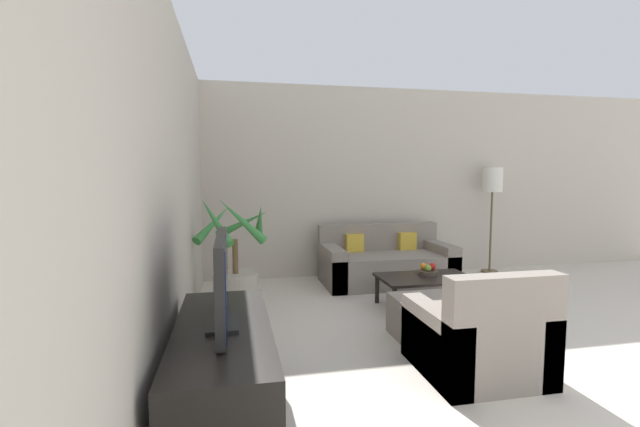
{
  "coord_description": "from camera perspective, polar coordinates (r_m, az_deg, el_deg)",
  "views": [
    {
      "loc": [
        -2.84,
        -0.12,
        1.46
      ],
      "look_at": [
        -1.81,
        4.8,
        1.0
      ],
      "focal_mm": 24.0,
      "sensor_mm": 36.0,
      "label": 1
    }
  ],
  "objects": [
    {
      "name": "floor_lamp",
      "position": [
        6.8,
        22.01,
        3.43
      ],
      "size": [
        0.28,
        0.28,
        1.56
      ],
      "color": "brown",
      "rests_on": "ground_plane"
    },
    {
      "name": "ottoman",
      "position": [
        4.07,
        13.99,
        -13.2
      ],
      "size": [
        0.6,
        0.45,
        0.37
      ],
      "color": "gray",
      "rests_on": "ground_plane"
    },
    {
      "name": "tv_console",
      "position": [
        2.73,
        -12.74,
        -20.2
      ],
      "size": [
        0.55,
        1.48,
        0.59
      ],
      "color": "black",
      "rests_on": "ground_plane"
    },
    {
      "name": "potted_palm",
      "position": [
        4.6,
        -11.19,
        -8.13
      ],
      "size": [
        0.83,
        0.81,
        1.26
      ],
      "color": "#ADA393",
      "rests_on": "ground_plane"
    },
    {
      "name": "apple_red",
      "position": [
        5.0,
        14.74,
        -6.83
      ],
      "size": [
        0.08,
        0.08,
        0.08
      ],
      "color": "red",
      "rests_on": "fruit_bowl"
    },
    {
      "name": "wall_left",
      "position": [
        3.06,
        -19.77,
        2.86
      ],
      "size": [
        0.06,
        7.41,
        2.7
      ],
      "color": "#BCB2A3",
      "rests_on": "ground_plane"
    },
    {
      "name": "wall_back",
      "position": [
        6.61,
        13.72,
        4.12
      ],
      "size": [
        8.07,
        0.06,
        2.7
      ],
      "color": "#BCB2A3",
      "rests_on": "ground_plane"
    },
    {
      "name": "apple_green",
      "position": [
        4.93,
        14.2,
        -7.04
      ],
      "size": [
        0.08,
        0.08,
        0.08
      ],
      "color": "olive",
      "rests_on": "fruit_bowl"
    },
    {
      "name": "television",
      "position": [
        2.54,
        -12.92,
        -8.79
      ],
      "size": [
        0.18,
        0.87,
        0.52
      ],
      "color": "black",
      "rests_on": "tv_console"
    },
    {
      "name": "orange_fruit",
      "position": [
        5.0,
        13.64,
        -6.85
      ],
      "size": [
        0.08,
        0.08,
        0.08
      ],
      "color": "orange",
      "rests_on": "fruit_bowl"
    },
    {
      "name": "coffee_table",
      "position": [
        4.88,
        13.92,
        -8.61
      ],
      "size": [
        1.02,
        0.62,
        0.34
      ],
      "color": "black",
      "rests_on": "ground_plane"
    },
    {
      "name": "sofa_loveseat",
      "position": [
        5.86,
        8.75,
        -6.62
      ],
      "size": [
        1.71,
        0.87,
        0.77
      ],
      "color": "gray",
      "rests_on": "ground_plane"
    },
    {
      "name": "armchair",
      "position": [
        3.45,
        20.31,
        -15.42
      ],
      "size": [
        0.82,
        0.82,
        0.81
      ],
      "color": "gray",
      "rests_on": "ground_plane"
    },
    {
      "name": "fruit_bowl",
      "position": [
        4.98,
        14.21,
        -7.63
      ],
      "size": [
        0.22,
        0.22,
        0.04
      ],
      "color": "#42382D",
      "rests_on": "coffee_table"
    }
  ]
}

